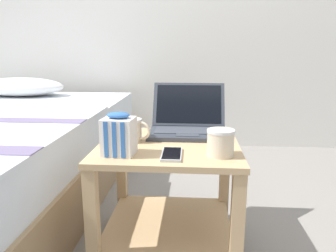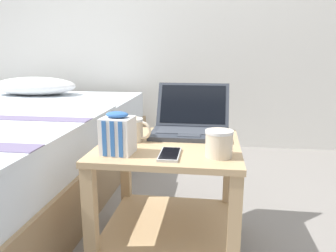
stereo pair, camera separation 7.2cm
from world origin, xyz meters
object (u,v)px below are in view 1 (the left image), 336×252
laptop (188,123)px  cell_phone (172,154)px  snack_bag (119,135)px  mug_front_right (132,129)px  mug_front_left (220,141)px

laptop → cell_phone: size_ratio=2.23×
snack_bag → cell_phone: 0.20m
mug_front_right → mug_front_left: bearing=-24.6°
laptop → snack_bag: bearing=-125.6°
snack_bag → mug_front_left: bearing=2.1°
laptop → cell_phone: 0.34m
mug_front_left → mug_front_right: 0.37m
mug_front_left → snack_bag: size_ratio=0.89×
laptop → mug_front_left: 0.34m
mug_front_left → cell_phone: size_ratio=0.90×
laptop → mug_front_left: size_ratio=2.48×
laptop → mug_front_left: bearing=-69.7°
mug_front_right → cell_phone: size_ratio=0.83×
mug_front_left → cell_phone: (-0.17, -0.02, -0.05)m
mug_front_left → mug_front_right: bearing=155.4°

